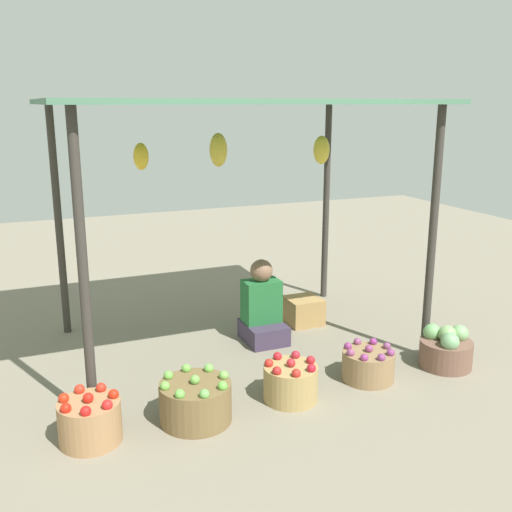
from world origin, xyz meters
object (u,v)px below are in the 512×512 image
object	(u,v)px
basket_red_tomatoes	(90,420)
basket_green_apples	(196,401)
wooden_crate_near_vendor	(303,311)
basket_purple_onions	(368,365)
vendor_person	(262,310)
basket_cabbages	(446,349)
basket_red_apples	(291,382)

from	to	relation	value
basket_red_tomatoes	basket_green_apples	size ratio (longest dim) A/B	0.81
wooden_crate_near_vendor	basket_purple_onions	bearing A→B (deg)	-94.09
vendor_person	basket_red_tomatoes	xyz separation A→B (m)	(-1.73, -1.15, -0.15)
vendor_person	basket_purple_onions	xyz separation A→B (m)	(0.46, -1.08, -0.17)
vendor_person	basket_cabbages	xyz separation A→B (m)	(1.20, -1.13, -0.15)
basket_cabbages	wooden_crate_near_vendor	bearing A→B (deg)	115.24
basket_red_apples	basket_purple_onions	distance (m)	0.73
basket_purple_onions	wooden_crate_near_vendor	distance (m)	1.33
basket_green_apples	basket_cabbages	bearing A→B (deg)	0.88
basket_green_apples	wooden_crate_near_vendor	size ratio (longest dim) A/B	1.50
basket_red_tomatoes	basket_green_apples	bearing A→B (deg)	-1.27
basket_red_apples	basket_cabbages	size ratio (longest dim) A/B	0.93
basket_purple_onions	basket_green_apples	bearing A→B (deg)	-176.90
basket_green_apples	basket_purple_onions	size ratio (longest dim) A/B	1.20
basket_red_tomatoes	basket_purple_onions	distance (m)	2.20
basket_red_tomatoes	basket_cabbages	world-z (taller)	basket_cabbages
basket_red_apples	basket_cabbages	distance (m)	1.47
vendor_person	basket_purple_onions	bearing A→B (deg)	-66.86
basket_red_tomatoes	wooden_crate_near_vendor	bearing A→B (deg)	31.28
basket_cabbages	basket_red_apples	bearing A→B (deg)	-179.46
basket_red_tomatoes	basket_red_apples	size ratio (longest dim) A/B	1.00
vendor_person	wooden_crate_near_vendor	size ratio (longest dim) A/B	2.30
basket_red_tomatoes	basket_purple_onions	xyz separation A→B (m)	(2.19, 0.06, -0.02)
basket_red_tomatoes	wooden_crate_near_vendor	distance (m)	2.68
basket_purple_onions	wooden_crate_near_vendor	size ratio (longest dim) A/B	1.24
basket_red_tomatoes	vendor_person	bearing A→B (deg)	33.51
basket_purple_onions	basket_red_apples	bearing A→B (deg)	-175.30
vendor_person	basket_red_tomatoes	size ratio (longest dim) A/B	1.90
basket_red_apples	basket_cabbages	world-z (taller)	basket_cabbages
basket_red_apples	basket_cabbages	bearing A→B (deg)	0.54
basket_red_tomatoes	basket_cabbages	distance (m)	2.94
basket_red_apples	wooden_crate_near_vendor	size ratio (longest dim) A/B	1.21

